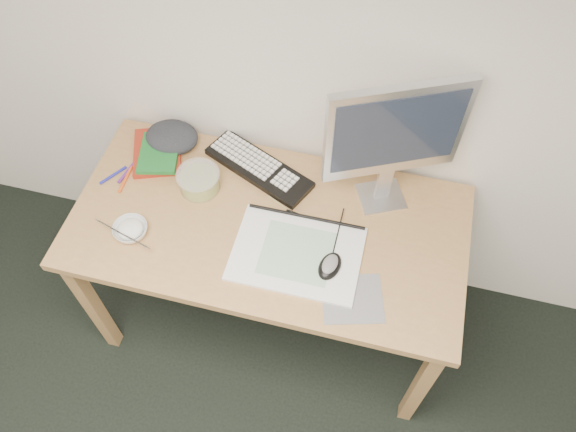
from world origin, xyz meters
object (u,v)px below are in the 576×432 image
object	(u,v)px
keyboard	(259,168)
rice_bowl	(131,230)
desk	(268,236)
monitor	(395,134)
sketchpad	(297,254)

from	to	relation	value
keyboard	rice_bowl	xyz separation A→B (m)	(-0.35, -0.38, 0.01)
rice_bowl	desk	bearing A→B (deg)	18.90
monitor	rice_bowl	distance (m)	0.95
keyboard	monitor	xyz separation A→B (m)	(0.47, -0.01, 0.32)
monitor	keyboard	bearing A→B (deg)	153.06
desk	monitor	bearing A→B (deg)	30.31
desk	keyboard	distance (m)	0.26
rice_bowl	sketchpad	bearing A→B (deg)	5.63
desk	sketchpad	bearing A→B (deg)	-36.82
sketchpad	rice_bowl	distance (m)	0.58
desk	monitor	xyz separation A→B (m)	(0.37, 0.22, 0.42)
desk	keyboard	xyz separation A→B (m)	(-0.10, 0.23, 0.09)
desk	rice_bowl	distance (m)	0.49
keyboard	sketchpad	bearing A→B (deg)	-30.75
monitor	rice_bowl	size ratio (longest dim) A/B	4.42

